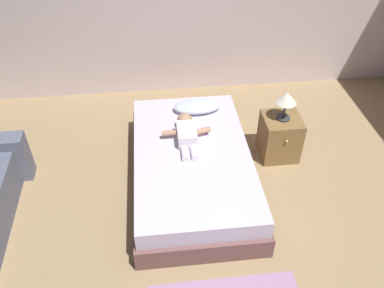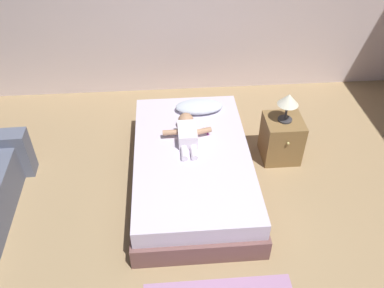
% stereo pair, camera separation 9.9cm
% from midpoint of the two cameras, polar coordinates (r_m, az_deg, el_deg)
% --- Properties ---
extents(ground_plane, '(8.00, 8.00, 0.00)m').
position_cam_midpoint_polar(ground_plane, '(3.56, 3.18, -17.77)').
color(ground_plane, '#A1845B').
extents(bed, '(1.19, 2.03, 0.41)m').
position_cam_midpoint_polar(bed, '(4.09, -0.69, -3.34)').
color(bed, brown).
rests_on(bed, ground_plane).
extents(pillow, '(0.53, 0.27, 0.11)m').
position_cam_midpoint_polar(pillow, '(4.48, 0.09, 5.41)').
color(pillow, silver).
rests_on(pillow, bed).
extents(baby, '(0.51, 0.63, 0.17)m').
position_cam_midpoint_polar(baby, '(4.08, -1.52, 1.77)').
color(baby, white).
rests_on(baby, bed).
extents(toothbrush, '(0.04, 0.13, 0.02)m').
position_cam_midpoint_polar(toothbrush, '(4.20, 1.20, 1.95)').
color(toothbrush, purple).
rests_on(toothbrush, bed).
extents(nightstand, '(0.40, 0.43, 0.50)m').
position_cam_midpoint_polar(nightstand, '(4.49, 11.84, 1.04)').
color(nightstand, olive).
rests_on(nightstand, ground_plane).
extents(lamp, '(0.22, 0.22, 0.32)m').
position_cam_midpoint_polar(lamp, '(4.20, 12.72, 6.27)').
color(lamp, '#333338').
rests_on(lamp, nightstand).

